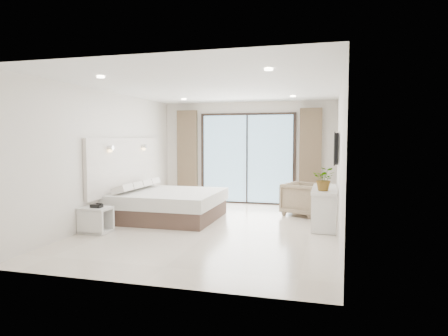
% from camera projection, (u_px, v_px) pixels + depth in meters
% --- Properties ---
extents(ground, '(6.20, 6.20, 0.00)m').
position_uv_depth(ground, '(215.00, 228.00, 7.73)').
color(ground, beige).
rests_on(ground, ground).
extents(room_shell, '(4.62, 6.22, 2.72)m').
position_uv_depth(room_shell, '(217.00, 146.00, 8.46)').
color(room_shell, silver).
rests_on(room_shell, ground).
extents(bed, '(2.14, 2.04, 0.74)m').
position_uv_depth(bed, '(168.00, 204.00, 8.63)').
color(bed, brown).
rests_on(bed, ground).
extents(nightstand, '(0.54, 0.45, 0.47)m').
position_uv_depth(nightstand, '(96.00, 220.00, 7.35)').
color(nightstand, silver).
rests_on(nightstand, ground).
extents(phone, '(0.20, 0.16, 0.06)m').
position_uv_depth(phone, '(97.00, 206.00, 7.29)').
color(phone, black).
rests_on(phone, nightstand).
extents(console_desk, '(0.46, 1.48, 0.77)m').
position_uv_depth(console_desk, '(324.00, 199.00, 7.83)').
color(console_desk, silver).
rests_on(console_desk, ground).
extents(plant, '(0.46, 0.50, 0.35)m').
position_uv_depth(plant, '(324.00, 182.00, 7.38)').
color(plant, '#33662D').
rests_on(plant, console_desk).
extents(armchair, '(0.97, 1.00, 0.82)m').
position_uv_depth(armchair, '(303.00, 197.00, 9.03)').
color(armchair, '#977B63').
rests_on(armchair, ground).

